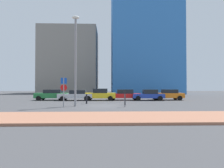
# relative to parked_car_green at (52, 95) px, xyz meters

# --- Properties ---
(ground_plane) EXTENTS (120.00, 120.00, 0.00)m
(ground_plane) POSITION_rel_parked_car_green_xyz_m (7.32, -7.35, -0.78)
(ground_plane) COLOR #424244
(sidewalk_brick) EXTENTS (40.00, 3.70, 0.14)m
(sidewalk_brick) POSITION_rel_parked_car_green_xyz_m (7.32, -14.06, -0.71)
(sidewalk_brick) COLOR #9E664C
(sidewalk_brick) RESTS_ON ground
(parked_car_green) EXTENTS (4.35, 2.17, 1.46)m
(parked_car_green) POSITION_rel_parked_car_green_xyz_m (0.00, 0.00, 0.00)
(parked_car_green) COLOR #237238
(parked_car_green) RESTS_ON ground
(parked_car_silver) EXTENTS (4.62, 2.10, 1.39)m
(parked_car_silver) POSITION_rel_parked_car_green_xyz_m (3.41, -0.57, -0.05)
(parked_car_silver) COLOR #B7BABF
(parked_car_silver) RESTS_ON ground
(parked_car_yellow) EXTENTS (4.31, 2.06, 1.60)m
(parked_car_yellow) POSITION_rel_parked_car_green_xyz_m (6.65, -0.50, 0.03)
(parked_car_yellow) COLOR gold
(parked_car_yellow) RESTS_ON ground
(parked_car_red) EXTENTS (4.59, 2.15, 1.48)m
(parked_car_red) POSITION_rel_parked_car_green_xyz_m (10.00, -0.13, -0.01)
(parked_car_red) COLOR red
(parked_car_red) RESTS_ON ground
(parked_car_blue) EXTENTS (4.31, 2.22, 1.48)m
(parked_car_blue) POSITION_rel_parked_car_green_xyz_m (13.25, -0.69, -0.03)
(parked_car_blue) COLOR #1E389E
(parked_car_blue) RESTS_ON ground
(parked_car_orange) EXTENTS (4.51, 2.15, 1.48)m
(parked_car_orange) POSITION_rel_parked_car_green_xyz_m (16.04, -0.15, -0.02)
(parked_car_orange) COLOR orange
(parked_car_orange) RESTS_ON ground
(parking_sign_post) EXTENTS (0.60, 0.10, 2.69)m
(parking_sign_post) POSITION_rel_parked_car_green_xyz_m (3.64, -8.12, 0.91)
(parking_sign_post) COLOR gray
(parking_sign_post) RESTS_ON ground
(parking_meter) EXTENTS (0.18, 0.14, 1.48)m
(parking_meter) POSITION_rel_parked_car_green_xyz_m (9.23, -8.45, 0.18)
(parking_meter) COLOR #4C4C51
(parking_meter) RESTS_ON ground
(street_lamp) EXTENTS (0.70, 0.36, 8.57)m
(street_lamp) POSITION_rel_parked_car_green_xyz_m (4.62, -7.71, 4.16)
(street_lamp) COLOR gray
(street_lamp) RESTS_ON ground
(traffic_bollard_near) EXTENTS (0.17, 0.17, 1.04)m
(traffic_bollard_near) POSITION_rel_parked_car_green_xyz_m (5.40, -5.41, -0.26)
(traffic_bollard_near) COLOR black
(traffic_bollard_near) RESTS_ON ground
(traffic_bollard_mid) EXTENTS (0.14, 0.14, 1.07)m
(traffic_bollard_mid) POSITION_rel_parked_car_green_xyz_m (9.41, -6.71, -0.24)
(traffic_bollard_mid) COLOR black
(traffic_bollard_mid) RESTS_ON ground
(building_colorful_midrise) EXTENTS (17.78, 16.51, 30.61)m
(building_colorful_midrise) POSITION_rel_parked_car_green_xyz_m (17.84, 25.00, 14.53)
(building_colorful_midrise) COLOR #3372BF
(building_colorful_midrise) RESTS_ON ground
(building_under_construction) EXTENTS (15.90, 12.70, 18.63)m
(building_under_construction) POSITION_rel_parked_car_green_xyz_m (-3.33, 27.83, 8.54)
(building_under_construction) COLOR gray
(building_under_construction) RESTS_ON ground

